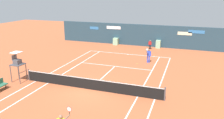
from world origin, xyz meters
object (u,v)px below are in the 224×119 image
Objects in this scene: player_on_baseline at (149,55)px; ball_kid_left_post at (150,44)px; umpire_chair at (17,63)px; tennis_ball_near_service_line at (137,64)px.

ball_kid_left_post is at bearing -93.55° from player_on_baseline.
tennis_ball_near_service_line is (8.72, 8.52, -1.69)m from umpire_chair.
player_on_baseline is 26.78× the size of tennis_ball_near_service_line.
umpire_chair is 2.08× the size of ball_kid_left_post.
ball_kid_left_post is (8.80, 15.81, -0.98)m from umpire_chair.
player_on_baseline is at bearing 133.67° from umpire_chair.
tennis_ball_near_service_line is at bearing 25.34° from player_on_baseline.
umpire_chair reaches higher than ball_kid_left_post.
ball_kid_left_post is at bearing 150.90° from umpire_chair.
ball_kid_left_post is (-1.00, 6.45, -0.20)m from player_on_baseline.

